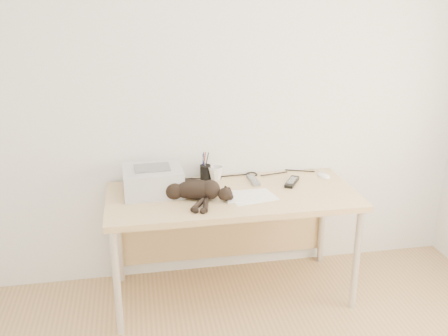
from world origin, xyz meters
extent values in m
plane|color=white|center=(0.00, 1.75, 1.30)|extent=(3.50, 0.00, 3.50)
cube|color=#DFB983|center=(0.00, 1.39, 0.72)|extent=(1.60, 0.70, 0.04)
cylinder|color=silver|center=(-0.75, 1.09, 0.35)|extent=(0.04, 0.04, 0.70)
cylinder|color=silver|center=(0.75, 1.09, 0.35)|extent=(0.04, 0.04, 0.70)
cylinder|color=silver|center=(-0.75, 1.69, 0.35)|extent=(0.04, 0.04, 0.70)
cylinder|color=silver|center=(0.75, 1.69, 0.35)|extent=(0.04, 0.04, 0.70)
cube|color=#DFB983|center=(0.00, 1.72, 0.40)|extent=(1.48, 0.02, 0.60)
cube|color=silver|center=(-0.50, 1.50, 0.82)|extent=(0.38, 0.33, 0.17)
cube|color=black|center=(-0.50, 1.50, 0.83)|extent=(0.32, 0.03, 0.10)
cube|color=slate|center=(-0.50, 1.50, 0.91)|extent=(0.23, 0.17, 0.01)
cube|color=white|center=(0.11, 1.31, 0.74)|extent=(0.32, 0.25, 0.00)
cube|color=white|center=(0.08, 1.33, 0.74)|extent=(0.29, 0.20, 0.00)
ellipsoid|color=black|center=(-0.25, 1.35, 0.80)|extent=(0.33, 0.22, 0.13)
sphere|color=black|center=(-0.38, 1.38, 0.80)|extent=(0.13, 0.13, 0.13)
ellipsoid|color=black|center=(-0.07, 1.28, 0.79)|extent=(0.12, 0.11, 0.08)
cone|color=black|center=(-0.06, 1.32, 0.82)|extent=(0.04, 0.05, 0.04)
cone|color=black|center=(-0.04, 1.31, 0.81)|extent=(0.04, 0.05, 0.04)
cylinder|color=black|center=(-0.24, 1.23, 0.76)|extent=(0.09, 0.18, 0.03)
cylinder|color=black|center=(-0.20, 1.21, 0.76)|extent=(0.09, 0.18, 0.03)
cylinder|color=black|center=(-0.48, 1.47, 0.75)|extent=(0.19, 0.09, 0.02)
imported|color=white|center=(-0.06, 1.66, 0.79)|extent=(0.14, 0.14, 0.10)
cylinder|color=black|center=(-0.13, 1.68, 0.79)|extent=(0.07, 0.07, 0.10)
cylinder|color=#990C0C|center=(-0.14, 1.68, 0.86)|extent=(0.01, 0.01, 0.14)
cylinder|color=navy|center=(-0.12, 1.69, 0.86)|extent=(0.01, 0.01, 0.14)
cylinder|color=black|center=(-0.13, 1.67, 0.86)|extent=(0.01, 0.01, 0.14)
cube|color=slate|center=(0.18, 1.58, 0.75)|extent=(0.06, 0.18, 0.02)
cube|color=black|center=(0.43, 1.50, 0.75)|extent=(0.15, 0.20, 0.02)
ellipsoid|color=white|center=(0.69, 1.58, 0.76)|extent=(0.10, 0.13, 0.04)
camera|label=1|loc=(-0.58, -1.51, 1.97)|focal=40.00mm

